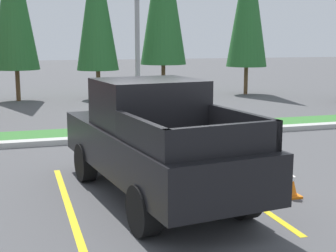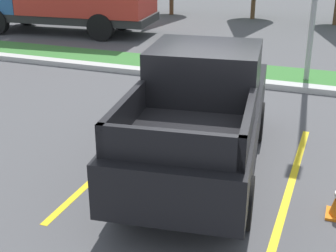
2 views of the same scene
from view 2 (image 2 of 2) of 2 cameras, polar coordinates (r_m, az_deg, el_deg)
name	(u,v)px [view 2 (image 2 of 2)]	position (r m, az deg, el deg)	size (l,w,h in m)	color
ground_plane	(219,169)	(8.49, 6.00, -5.00)	(120.00, 120.00, 0.00)	#4C4C4F
parking_line_near	(119,156)	(8.94, -5.83, -3.51)	(0.12, 4.80, 0.01)	yellow
parking_line_far	(291,185)	(8.17, 14.22, -6.75)	(0.12, 4.80, 0.01)	yellow
curb_strip	(269,84)	(13.04, 11.77, 4.81)	(56.00, 0.40, 0.15)	#B2B2AD
grass_median	(275,75)	(14.09, 12.52, 5.86)	(56.00, 1.80, 0.06)	#387533
pickup_truck_main	(201,112)	(8.05, 3.95, 1.60)	(2.58, 5.43, 2.10)	black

